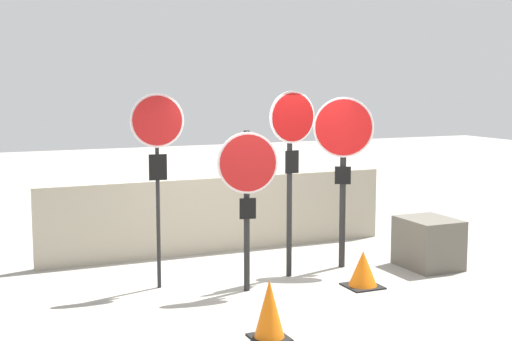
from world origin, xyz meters
TOP-DOWN VIEW (x-y plane):
  - ground_plane at (0.00, 0.00)m, footprint 40.00×40.00m
  - fence_back at (0.00, 1.85)m, footprint 5.69×0.12m
  - stop_sign_0 at (-1.45, 0.26)m, footprint 0.69×0.14m
  - stop_sign_1 at (-0.45, -0.32)m, footprint 0.77×0.20m
  - stop_sign_2 at (0.36, 0.08)m, footprint 0.70×0.16m
  - stop_sign_3 at (1.25, 0.22)m, footprint 0.74×0.47m
  - traffic_cone_0 at (-0.90, -1.96)m, footprint 0.38×0.38m
  - traffic_cone_1 at (1.01, -0.73)m, footprint 0.45×0.45m
  - storage_crate at (2.42, -0.25)m, footprint 0.71×0.85m

SIDE VIEW (x-z plane):
  - ground_plane at x=0.00m, z-range 0.00..0.00m
  - traffic_cone_1 at x=1.01m, z-range 0.00..0.48m
  - traffic_cone_0 at x=-0.90m, z-range 0.00..0.63m
  - storage_crate at x=2.42m, z-range 0.00..0.72m
  - fence_back at x=0.00m, z-range 0.00..1.18m
  - stop_sign_1 at x=-0.45m, z-range 0.42..2.49m
  - stop_sign_3 at x=1.25m, z-range 0.48..2.94m
  - stop_sign_2 at x=0.36m, z-range 0.55..3.10m
  - stop_sign_0 at x=-1.45m, z-range 0.67..3.20m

